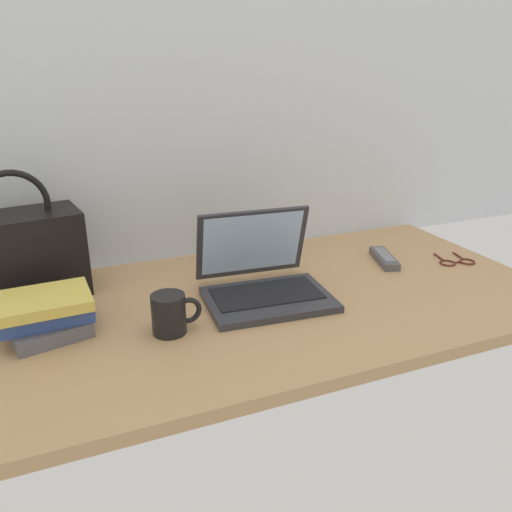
{
  "coord_description": "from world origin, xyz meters",
  "views": [
    {
      "loc": [
        -0.44,
        -1.1,
        0.6
      ],
      "look_at": [
        0.02,
        0.0,
        0.15
      ],
      "focal_mm": 36.4,
      "sensor_mm": 36.0,
      "label": 1
    }
  ],
  "objects_px": {
    "laptop": "(262,279)",
    "coffee_mug": "(170,313)",
    "book_stack": "(46,315)",
    "remote_control_near": "(384,258)",
    "handbag": "(20,255)",
    "eyeglasses": "(457,262)"
  },
  "relations": [
    {
      "from": "coffee_mug",
      "to": "handbag",
      "type": "bearing_deg",
      "value": 132.4
    },
    {
      "from": "coffee_mug",
      "to": "eyeglasses",
      "type": "height_order",
      "value": "coffee_mug"
    },
    {
      "from": "remote_control_near",
      "to": "book_stack",
      "type": "bearing_deg",
      "value": -175.19
    },
    {
      "from": "coffee_mug",
      "to": "remote_control_near",
      "type": "xyz_separation_m",
      "value": [
        0.7,
        0.18,
        -0.04
      ]
    },
    {
      "from": "handbag",
      "to": "book_stack",
      "type": "xyz_separation_m",
      "value": [
        0.04,
        -0.23,
        -0.07
      ]
    },
    {
      "from": "remote_control_near",
      "to": "eyeglasses",
      "type": "bearing_deg",
      "value": -25.3
    },
    {
      "from": "laptop",
      "to": "coffee_mug",
      "type": "xyz_separation_m",
      "value": [
        -0.27,
        -0.1,
        0.0
      ]
    },
    {
      "from": "coffee_mug",
      "to": "eyeglasses",
      "type": "distance_m",
      "value": 0.9
    },
    {
      "from": "handbag",
      "to": "book_stack",
      "type": "height_order",
      "value": "handbag"
    },
    {
      "from": "laptop",
      "to": "eyeglasses",
      "type": "xyz_separation_m",
      "value": [
        0.63,
        -0.02,
        -0.04
      ]
    },
    {
      "from": "remote_control_near",
      "to": "coffee_mug",
      "type": "bearing_deg",
      "value": -165.89
    },
    {
      "from": "handbag",
      "to": "book_stack",
      "type": "distance_m",
      "value": 0.24
    },
    {
      "from": "handbag",
      "to": "book_stack",
      "type": "relative_size",
      "value": 1.65
    },
    {
      "from": "remote_control_near",
      "to": "eyeglasses",
      "type": "xyz_separation_m",
      "value": [
        0.2,
        -0.09,
        -0.01
      ]
    },
    {
      "from": "book_stack",
      "to": "laptop",
      "type": "bearing_deg",
      "value": 0.45
    },
    {
      "from": "book_stack",
      "to": "remote_control_near",
      "type": "bearing_deg",
      "value": 4.81
    },
    {
      "from": "eyeglasses",
      "to": "handbag",
      "type": "bearing_deg",
      "value": 168.5
    },
    {
      "from": "coffee_mug",
      "to": "remote_control_near",
      "type": "relative_size",
      "value": 0.69
    },
    {
      "from": "remote_control_near",
      "to": "handbag",
      "type": "relative_size",
      "value": 0.5
    },
    {
      "from": "coffee_mug",
      "to": "laptop",
      "type": "bearing_deg",
      "value": 20.57
    },
    {
      "from": "handbag",
      "to": "eyeglasses",
      "type": "bearing_deg",
      "value": -11.5
    },
    {
      "from": "eyeglasses",
      "to": "book_stack",
      "type": "height_order",
      "value": "book_stack"
    }
  ]
}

